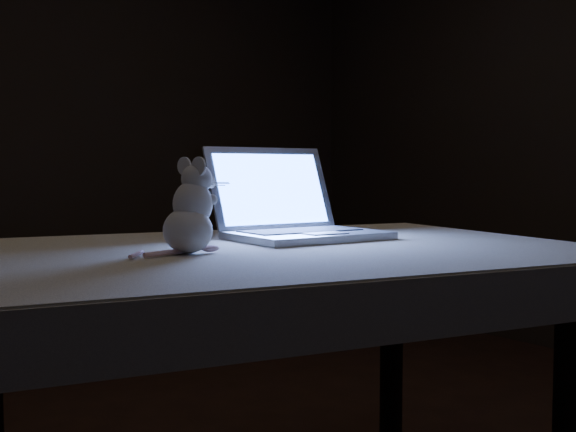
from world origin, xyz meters
TOP-DOWN VIEW (x-y plane):
  - back_wall at (0.00, 2.50)m, footprint 4.50×0.04m
  - table at (-0.27, -0.13)m, footprint 1.60×1.21m
  - tablecloth at (-0.26, -0.10)m, footprint 1.60×1.11m
  - laptop at (-0.04, -0.03)m, footprint 0.40×0.36m
  - plush_mouse at (-0.45, -0.13)m, footprint 0.18×0.18m

SIDE VIEW (x-z plane):
  - table at x=-0.27m, z-range 0.00..0.77m
  - tablecloth at x=-0.26m, z-range 0.67..0.78m
  - plush_mouse at x=-0.45m, z-range 0.78..0.99m
  - laptop at x=-0.04m, z-range 0.78..1.04m
  - back_wall at x=0.00m, z-range 0.00..2.60m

